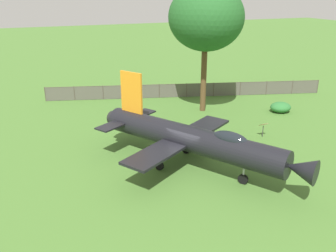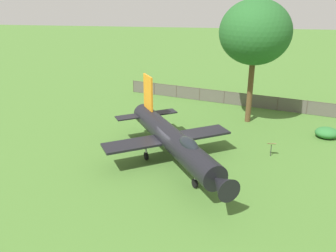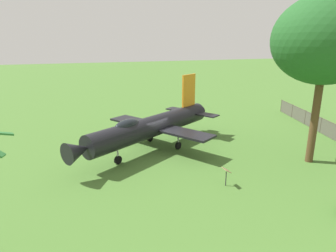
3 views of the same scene
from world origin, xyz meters
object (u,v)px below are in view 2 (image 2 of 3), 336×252
(shade_tree, at_px, (255,32))
(info_plaque, at_px, (271,146))
(shrub_near_fence, at_px, (327,133))
(display_jet, at_px, (174,140))

(shade_tree, relative_size, info_plaque, 9.87)
(shade_tree, distance_m, info_plaque, 10.73)
(shrub_near_fence, bearing_deg, display_jet, -60.38)
(display_jet, relative_size, info_plaque, 11.53)
(display_jet, xyz_separation_m, shrub_near_fence, (-6.99, 12.30, -1.50))
(display_jet, bearing_deg, shade_tree, 118.33)
(info_plaque, bearing_deg, shade_tree, -170.26)
(display_jet, xyz_separation_m, info_plaque, (-2.62, 7.15, -1.11))
(shade_tree, relative_size, shrub_near_fence, 5.83)
(display_jet, height_order, info_plaque, display_jet)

